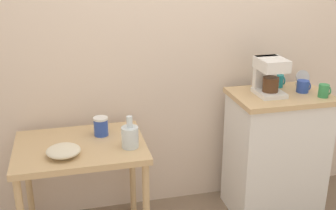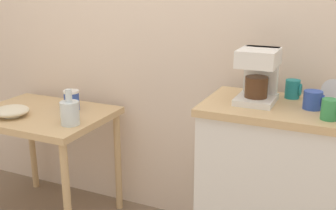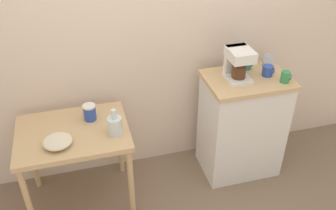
% 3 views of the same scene
% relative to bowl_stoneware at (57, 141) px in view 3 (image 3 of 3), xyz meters
% --- Properties ---
extents(ground_plane, '(8.00, 8.00, 0.00)m').
position_rel_bowl_stoneware_xyz_m(ground_plane, '(0.85, 0.14, -0.76)').
color(ground_plane, '#7A6651').
extents(back_wall, '(4.40, 0.10, 2.80)m').
position_rel_bowl_stoneware_xyz_m(back_wall, '(0.95, 0.56, 0.64)').
color(back_wall, beige).
rests_on(back_wall, ground_plane).
extents(wooden_table, '(0.82, 0.62, 0.72)m').
position_rel_bowl_stoneware_xyz_m(wooden_table, '(0.10, 0.14, -0.13)').
color(wooden_table, tan).
rests_on(wooden_table, ground_plane).
extents(kitchen_counter, '(0.68, 0.48, 0.93)m').
position_rel_bowl_stoneware_xyz_m(kitchen_counter, '(1.50, 0.19, -0.29)').
color(kitchen_counter, white).
rests_on(kitchen_counter, ground_plane).
extents(bowl_stoneware, '(0.20, 0.20, 0.06)m').
position_rel_bowl_stoneware_xyz_m(bowl_stoneware, '(0.00, 0.00, 0.00)').
color(bowl_stoneware, beige).
rests_on(bowl_stoneware, wooden_table).
extents(glass_carafe_vase, '(0.11, 0.11, 0.21)m').
position_rel_bowl_stoneware_xyz_m(glass_carafe_vase, '(0.41, 0.03, 0.04)').
color(glass_carafe_vase, silver).
rests_on(glass_carafe_vase, wooden_table).
extents(canister_enamel, '(0.10, 0.10, 0.13)m').
position_rel_bowl_stoneware_xyz_m(canister_enamel, '(0.25, 0.26, 0.03)').
color(canister_enamel, '#2D4CAD').
rests_on(canister_enamel, wooden_table).
extents(coffee_maker, '(0.18, 0.22, 0.26)m').
position_rel_bowl_stoneware_xyz_m(coffee_maker, '(1.41, 0.21, 0.32)').
color(coffee_maker, white).
rests_on(coffee_maker, kitchen_counter).
extents(mug_dark_teal, '(0.08, 0.07, 0.09)m').
position_rel_bowl_stoneware_xyz_m(mug_dark_teal, '(1.56, 0.34, 0.22)').
color(mug_dark_teal, teal).
rests_on(mug_dark_teal, kitchen_counter).
extents(mug_tall_green, '(0.08, 0.07, 0.09)m').
position_rel_bowl_stoneware_xyz_m(mug_tall_green, '(1.75, 0.06, 0.22)').
color(mug_tall_green, '#338C4C').
rests_on(mug_tall_green, kitchen_counter).
extents(mug_blue, '(0.09, 0.09, 0.08)m').
position_rel_bowl_stoneware_xyz_m(mug_blue, '(1.67, 0.19, 0.22)').
color(mug_blue, '#2D4CAD').
rests_on(mug_blue, kitchen_counter).
extents(table_clock, '(0.10, 0.05, 0.12)m').
position_rel_bowl_stoneware_xyz_m(table_clock, '(1.74, 0.32, 0.23)').
color(table_clock, '#B2B5BA').
rests_on(table_clock, kitchen_counter).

